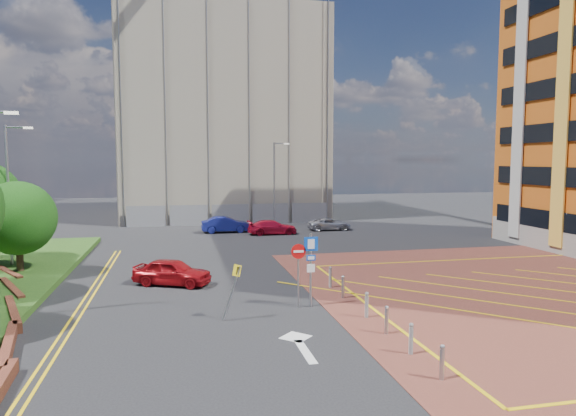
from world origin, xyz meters
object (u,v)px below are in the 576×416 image
object	(u,v)px
tree_c	(18,218)
sign_cluster	(306,262)
lamp_back	(275,181)
car_silver_back	(329,224)
car_red_left	(172,272)
car_blue_back	(226,225)
lamp_left_far	(10,189)
car_red_back	(272,227)
warning_sign	(234,285)

from	to	relation	value
tree_c	sign_cluster	xyz separation A→B (m)	(13.80, -9.02, -1.24)
lamp_back	sign_cluster	distance (m)	27.38
tree_c	car_silver_back	bearing A→B (deg)	32.99
lamp_back	tree_c	bearing A→B (deg)	-134.32
car_red_left	car_blue_back	xyz separation A→B (m)	(4.42, 18.37, 0.02)
lamp_back	car_silver_back	world-z (taller)	lamp_back
sign_cluster	lamp_left_far	bearing A→B (deg)	143.18
car_blue_back	lamp_back	bearing A→B (deg)	-56.15
car_blue_back	tree_c	bearing A→B (deg)	139.34
tree_c	car_blue_back	size ratio (longest dim) A/B	1.16
lamp_left_far	car_red_left	xyz separation A→B (m)	(9.04, -5.75, -3.99)
car_red_back	car_silver_back	distance (m)	5.72
car_red_back	sign_cluster	bearing A→B (deg)	172.58
warning_sign	tree_c	bearing A→B (deg)	136.01
car_red_back	lamp_left_far	bearing A→B (deg)	120.97
lamp_left_far	sign_cluster	distance (m)	18.58
car_blue_back	warning_sign	bearing A→B (deg)	175.37
lamp_left_far	lamp_back	size ratio (longest dim) A/B	1.00
sign_cluster	car_blue_back	bearing A→B (deg)	93.04
lamp_back	car_blue_back	bearing A→B (deg)	-146.12
car_red_back	car_blue_back	bearing A→B (deg)	61.92
car_blue_back	car_silver_back	xyz separation A→B (m)	(9.29, -0.44, -0.15)
car_red_left	warning_sign	bearing A→B (deg)	-134.70
tree_c	car_red_back	distance (m)	20.82
lamp_left_far	car_red_left	distance (m)	11.43
car_silver_back	car_red_back	bearing A→B (deg)	105.33
tree_c	lamp_back	xyz separation A→B (m)	(17.58, 18.00, 1.17)
warning_sign	car_silver_back	xyz separation A→B (m)	(11.29, 24.36, -0.89)
sign_cluster	warning_sign	bearing A→B (deg)	-160.25
lamp_back	car_red_back	size ratio (longest dim) A/B	1.91
lamp_left_far	car_silver_back	bearing A→B (deg)	28.15
car_silver_back	car_red_left	bearing A→B (deg)	142.63
lamp_back	warning_sign	bearing A→B (deg)	-104.01
car_red_left	tree_c	bearing A→B (deg)	89.87
warning_sign	sign_cluster	bearing A→B (deg)	19.75
car_silver_back	sign_cluster	bearing A→B (deg)	160.93
warning_sign	car_silver_back	world-z (taller)	warning_sign
lamp_back	warning_sign	world-z (taller)	lamp_back
car_red_left	car_red_back	world-z (taller)	car_red_left
car_red_left	car_blue_back	bearing A→B (deg)	11.12
lamp_back	car_red_left	size ratio (longest dim) A/B	2.03
sign_cluster	car_red_left	distance (m)	7.85
lamp_left_far	sign_cluster	size ratio (longest dim) A/B	2.50
warning_sign	car_blue_back	size ratio (longest dim) A/B	0.53
car_red_back	warning_sign	bearing A→B (deg)	165.04
lamp_back	car_silver_back	size ratio (longest dim) A/B	2.05
lamp_left_far	warning_sign	xyz separation A→B (m)	(11.47, -12.18, -3.23)
tree_c	warning_sign	world-z (taller)	tree_c
lamp_back	car_red_back	distance (m)	6.64
lamp_back	car_red_back	xyz separation A→B (m)	(-1.26, -5.33, -3.75)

